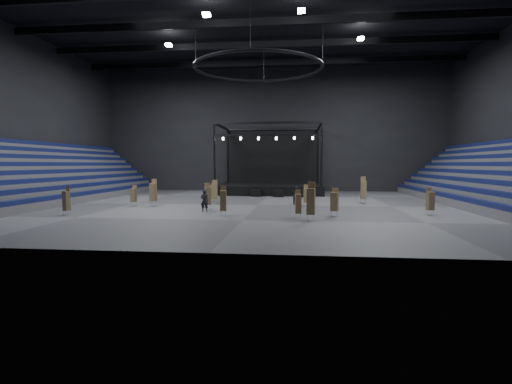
# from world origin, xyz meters

# --- Properties ---
(floor) EXTENTS (50.00, 50.00, 0.00)m
(floor) POSITION_xyz_m (0.00, 0.00, 0.00)
(floor) COLOR #49484B
(floor) RESTS_ON ground
(ceiling) EXTENTS (50.00, 42.00, 0.20)m
(ceiling) POSITION_xyz_m (0.00, 0.00, 18.00)
(ceiling) COLOR black
(ceiling) RESTS_ON wall_back
(wall_back) EXTENTS (50.00, 0.20, 18.00)m
(wall_back) POSITION_xyz_m (0.00, 21.00, 9.00)
(wall_back) COLOR black
(wall_back) RESTS_ON ground
(wall_front) EXTENTS (50.00, 0.20, 18.00)m
(wall_front) POSITION_xyz_m (0.00, -21.00, 9.00)
(wall_front) COLOR black
(wall_front) RESTS_ON ground
(wall_left) EXTENTS (0.20, 42.00, 18.00)m
(wall_left) POSITION_xyz_m (-25.00, 0.00, 9.00)
(wall_left) COLOR black
(wall_left) RESTS_ON ground
(bleachers_left) EXTENTS (7.20, 40.00, 6.40)m
(bleachers_left) POSITION_xyz_m (-22.94, 0.00, 1.73)
(bleachers_left) COLOR #4E4E51
(bleachers_left) RESTS_ON floor
(bleachers_right) EXTENTS (7.20, 40.00, 6.40)m
(bleachers_right) POSITION_xyz_m (22.94, 0.00, 1.73)
(bleachers_right) COLOR #4E4E51
(bleachers_right) RESTS_ON floor
(stage) EXTENTS (14.00, 10.00, 9.20)m
(stage) POSITION_xyz_m (0.00, 16.24, 1.45)
(stage) COLOR black
(stage) RESTS_ON floor
(truss_ring) EXTENTS (12.30, 12.30, 5.15)m
(truss_ring) POSITION_xyz_m (-0.00, 0.00, 13.00)
(truss_ring) COLOR black
(truss_ring) RESTS_ON ceiling
(roof_girders) EXTENTS (49.00, 30.35, 0.70)m
(roof_girders) POSITION_xyz_m (0.00, -0.00, 17.20)
(roof_girders) COLOR black
(roof_girders) RESTS_ON ceiling
(floodlights) EXTENTS (28.60, 16.60, 0.25)m
(floodlights) POSITION_xyz_m (0.00, -4.00, 16.60)
(floodlights) COLOR white
(floodlights) RESTS_ON roof_girders
(flight_case_left) EXTENTS (1.33, 0.75, 0.85)m
(flight_case_left) POSITION_xyz_m (-1.27, 9.98, 0.43)
(flight_case_left) COLOR black
(flight_case_left) RESTS_ON floor
(flight_case_mid) EXTENTS (1.35, 0.93, 0.82)m
(flight_case_mid) POSITION_xyz_m (1.48, 9.47, 0.41)
(flight_case_mid) COLOR black
(flight_case_mid) RESTS_ON floor
(flight_case_right) EXTENTS (1.39, 0.94, 0.85)m
(flight_case_right) POSITION_xyz_m (4.79, 9.89, 0.42)
(flight_case_right) COLOR black
(flight_case_right) RESTS_ON floor
(chair_stack_0) EXTENTS (0.53, 0.53, 2.23)m
(chair_stack_0) POSITION_xyz_m (-14.00, -9.14, 1.15)
(chair_stack_0) COLOR silver
(chair_stack_0) RESTS_ON floor
(chair_stack_1) EXTENTS (0.59, 0.59, 2.38)m
(chair_stack_1) POSITION_xyz_m (-4.44, 0.83, 1.27)
(chair_stack_1) COLOR silver
(chair_stack_1) RESTS_ON floor
(chair_stack_2) EXTENTS (0.67, 0.67, 2.32)m
(chair_stack_2) POSITION_xyz_m (-3.94, -4.32, 1.23)
(chair_stack_2) COLOR silver
(chair_stack_2) RESTS_ON floor
(chair_stack_3) EXTENTS (0.63, 0.63, 2.72)m
(chair_stack_3) POSITION_xyz_m (4.76, -10.33, 1.41)
(chair_stack_3) COLOR silver
(chair_stack_3) RESTS_ON floor
(chair_stack_4) EXTENTS (0.54, 0.54, 2.71)m
(chair_stack_4) POSITION_xyz_m (10.37, 2.86, 1.39)
(chair_stack_4) COLOR silver
(chair_stack_4) RESTS_ON floor
(chair_stack_5) EXTENTS (0.62, 0.62, 2.56)m
(chair_stack_5) POSITION_xyz_m (-9.80, -1.77, 1.34)
(chair_stack_5) COLOR silver
(chair_stack_5) RESTS_ON floor
(chair_stack_6) EXTENTS (0.66, 0.66, 2.16)m
(chair_stack_6) POSITION_xyz_m (6.59, -7.69, 1.16)
(chair_stack_6) COLOR silver
(chair_stack_6) RESTS_ON floor
(chair_stack_7) EXTENTS (0.43, 0.43, 2.04)m
(chair_stack_7) POSITION_xyz_m (4.55, -0.59, 1.07)
(chair_stack_7) COLOR silver
(chair_stack_7) RESTS_ON floor
(chair_stack_8) EXTENTS (0.61, 0.61, 2.00)m
(chair_stack_8) POSITION_xyz_m (-5.22, 3.34, 1.07)
(chair_stack_8) COLOR silver
(chair_stack_8) RESTS_ON floor
(chair_stack_9) EXTENTS (0.53, 0.53, 1.97)m
(chair_stack_9) POSITION_xyz_m (-11.59, -2.11, 1.06)
(chair_stack_9) COLOR silver
(chair_stack_9) RESTS_ON floor
(chair_stack_10) EXTENTS (0.49, 0.49, 2.10)m
(chair_stack_10) POSITION_xyz_m (3.87, -9.00, 1.09)
(chair_stack_10) COLOR silver
(chair_stack_10) RESTS_ON floor
(chair_stack_11) EXTENTS (0.58, 0.58, 2.14)m
(chair_stack_11) POSITION_xyz_m (14.00, -6.23, 1.14)
(chair_stack_11) COLOR silver
(chair_stack_11) RESTS_ON floor
(chair_stack_12) EXTENTS (0.53, 0.53, 2.04)m
(chair_stack_12) POSITION_xyz_m (5.23, 3.72, 1.07)
(chair_stack_12) COLOR silver
(chair_stack_12) RESTS_ON floor
(chair_stack_13) EXTENTS (0.49, 0.49, 2.29)m
(chair_stack_13) POSITION_xyz_m (-1.83, -8.21, 1.19)
(chair_stack_13) COLOR silver
(chair_stack_13) RESTS_ON floor
(man_center) EXTENTS (0.70, 0.50, 1.83)m
(man_center) POSITION_xyz_m (-3.83, -6.00, 0.91)
(man_center) COLOR black
(man_center) RESTS_ON floor
(crew_member) EXTENTS (0.93, 1.03, 1.74)m
(crew_member) POSITION_xyz_m (3.67, 0.88, 0.87)
(crew_member) COLOR black
(crew_member) RESTS_ON floor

